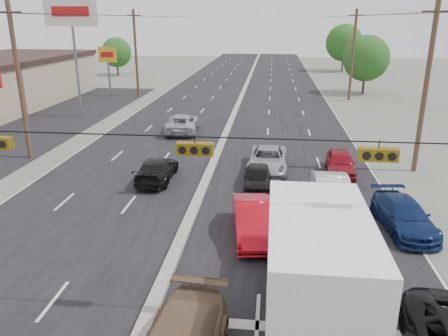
{
  "coord_description": "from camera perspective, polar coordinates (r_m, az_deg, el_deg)",
  "views": [
    {
      "loc": [
        3.59,
        -11.62,
        8.91
      ],
      "look_at": [
        1.47,
        7.87,
        2.2
      ],
      "focal_mm": 35.0,
      "sensor_mm": 36.0,
      "label": 1
    }
  ],
  "objects": [
    {
      "name": "ground",
      "position": [
        15.07,
        -9.26,
        -17.63
      ],
      "size": [
        200.0,
        200.0,
        0.0
      ],
      "primitive_type": "plane",
      "color": "#606356",
      "rests_on": "ground"
    },
    {
      "name": "road_surface",
      "position": [
        42.71,
        1.27,
        6.84
      ],
      "size": [
        20.0,
        160.0,
        0.02
      ],
      "primitive_type": "cube",
      "color": "black",
      "rests_on": "ground"
    },
    {
      "name": "center_median",
      "position": [
        42.69,
        1.27,
        6.98
      ],
      "size": [
        0.5,
        160.0,
        0.2
      ],
      "primitive_type": "cube",
      "color": "gray",
      "rests_on": "ground"
    },
    {
      "name": "parking_lot",
      "position": [
        42.94,
        -22.71,
        5.45
      ],
      "size": [
        10.0,
        42.0,
        0.02
      ],
      "primitive_type": "cube",
      "color": "black",
      "rests_on": "ground"
    },
    {
      "name": "utility_pole_left_b",
      "position": [
        31.33,
        -25.16,
        10.17
      ],
      "size": [
        1.6,
        0.3,
        10.0
      ],
      "color": "#422D1E",
      "rests_on": "ground"
    },
    {
      "name": "utility_pole_left_c",
      "position": [
        54.2,
        -11.44,
        14.51
      ],
      "size": [
        1.6,
        0.3,
        10.0
      ],
      "color": "#422D1E",
      "rests_on": "ground"
    },
    {
      "name": "utility_pole_right_b",
      "position": [
        28.32,
        24.85,
        9.46
      ],
      "size": [
        1.6,
        0.3,
        10.0
      ],
      "color": "#422D1E",
      "rests_on": "ground"
    },
    {
      "name": "utility_pole_right_c",
      "position": [
        52.52,
        16.47,
        14.0
      ],
      "size": [
        1.6,
        0.3,
        10.0
      ],
      "color": "#422D1E",
      "rests_on": "ground"
    },
    {
      "name": "traffic_signals",
      "position": [
        12.3,
        -4.29,
        2.72
      ],
      "size": [
        25.0,
        0.3,
        0.54
      ],
      "color": "black",
      "rests_on": "ground"
    },
    {
      "name": "pole_sign_billboard",
      "position": [
        43.55,
        -19.29,
        17.84
      ],
      "size": [
        5.0,
        0.25,
        11.0
      ],
      "color": "slate",
      "rests_on": "ground"
    },
    {
      "name": "pole_sign_far",
      "position": [
        55.39,
        -14.95,
        13.62
      ],
      "size": [
        2.2,
        0.25,
        6.0
      ],
      "color": "slate",
      "rests_on": "ground"
    },
    {
      "name": "tree_left_far",
      "position": [
        76.23,
        -13.86,
        14.46
      ],
      "size": [
        4.8,
        4.8,
        6.12
      ],
      "color": "#382619",
      "rests_on": "ground"
    },
    {
      "name": "tree_right_mid",
      "position": [
        57.94,
        18.07,
        13.47
      ],
      "size": [
        5.6,
        5.6,
        7.14
      ],
      "color": "#382619",
      "rests_on": "ground"
    },
    {
      "name": "tree_right_far",
      "position": [
        82.65,
        15.42,
        15.5
      ],
      "size": [
        6.4,
        6.4,
        8.16
      ],
      "color": "#382619",
      "rests_on": "ground"
    },
    {
      "name": "box_truck",
      "position": [
        13.37,
        11.75,
        -12.68
      ],
      "size": [
        2.75,
        7.69,
        3.9
      ],
      "rotation": [
        0.0,
        0.0,
        -0.0
      ],
      "color": "black",
      "rests_on": "ground"
    },
    {
      "name": "red_sedan",
      "position": [
        18.83,
        3.84,
        -6.82
      ],
      "size": [
        2.18,
        4.75,
        1.51
      ],
      "primitive_type": "imported",
      "rotation": [
        0.0,
        0.0,
        0.13
      ],
      "color": "#B60B17",
      "rests_on": "ground"
    },
    {
      "name": "queue_car_a",
      "position": [
        24.07,
        4.44,
        -1.24
      ],
      "size": [
        1.65,
        3.85,
        1.3
      ],
      "primitive_type": "imported",
      "rotation": [
        0.0,
        0.0,
        0.03
      ],
      "color": "black",
      "rests_on": "ground"
    },
    {
      "name": "queue_car_b",
      "position": [
        22.08,
        13.88,
        -3.28
      ],
      "size": [
        1.74,
        4.78,
        1.57
      ],
      "primitive_type": "imported",
      "rotation": [
        0.0,
        0.0,
        0.02
      ],
      "color": "silver",
      "rests_on": "ground"
    },
    {
      "name": "queue_car_c",
      "position": [
        26.97,
        5.73,
        1.08
      ],
      "size": [
        2.43,
        5.1,
        1.4
      ],
      "primitive_type": "imported",
      "rotation": [
        0.0,
        0.0,
        -0.02
      ],
      "color": "#A3A5AB",
      "rests_on": "ground"
    },
    {
      "name": "queue_car_d",
      "position": [
        20.95,
        22.44,
        -5.81
      ],
      "size": [
        2.39,
        4.76,
        1.33
      ],
      "primitive_type": "imported",
      "rotation": [
        0.0,
        0.0,
        0.12
      ],
      "color": "#0F1F4C",
      "rests_on": "ground"
    },
    {
      "name": "queue_car_e",
      "position": [
        27.14,
        14.95,
        0.64
      ],
      "size": [
        1.98,
        4.27,
        1.42
      ],
      "primitive_type": "imported",
      "rotation": [
        0.0,
        0.0,
        -0.07
      ],
      "color": "maroon",
      "rests_on": "ground"
    },
    {
      "name": "oncoming_near",
      "position": [
        25.5,
        -8.76,
        -0.22
      ],
      "size": [
        1.88,
        4.54,
        1.31
      ],
      "primitive_type": "imported",
      "rotation": [
        0.0,
        0.0,
        3.15
      ],
      "color": "black",
      "rests_on": "ground"
    },
    {
      "name": "oncoming_far",
      "position": [
        36.4,
        -5.49,
        5.83
      ],
      "size": [
        2.99,
        5.56,
        1.48
      ],
      "primitive_type": "imported",
      "rotation": [
        0.0,
        0.0,
        3.24
      ],
      "color": "#A9ABB1",
      "rests_on": "ground"
    }
  ]
}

